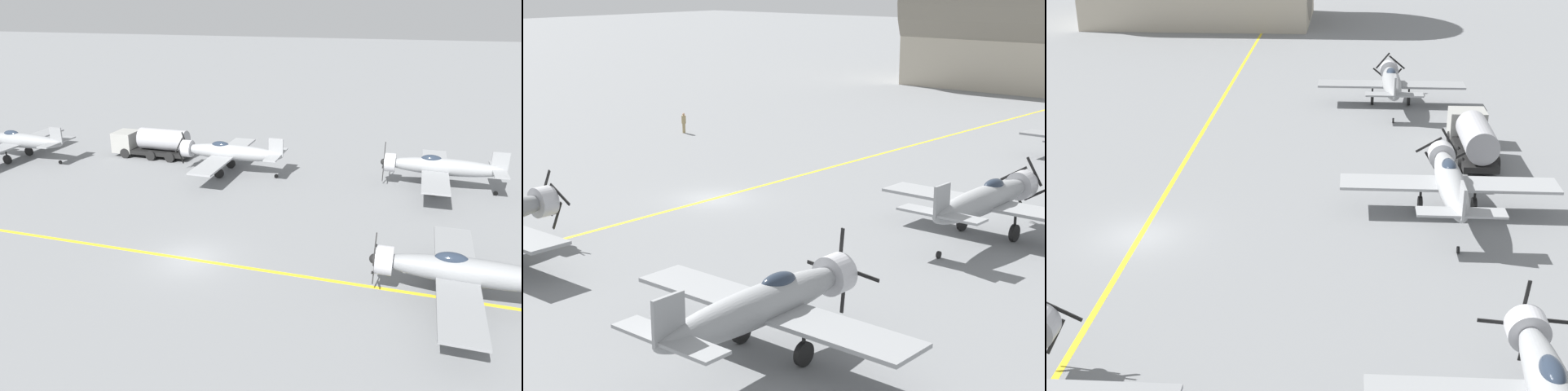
% 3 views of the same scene
% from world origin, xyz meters
% --- Properties ---
extents(ground_plane, '(400.00, 400.00, 0.00)m').
position_xyz_m(ground_plane, '(0.00, 0.00, 0.00)').
color(ground_plane, slate).
extents(taxiway_stripe, '(0.30, 160.00, 0.01)m').
position_xyz_m(taxiway_stripe, '(0.00, 0.00, 0.00)').
color(taxiway_stripe, yellow).
rests_on(taxiway_stripe, ground).
extents(airplane_mid_right, '(12.00, 9.98, 3.65)m').
position_xyz_m(airplane_mid_right, '(16.38, 3.57, 2.01)').
color(airplane_mid_right, '#929497').
rests_on(airplane_mid_right, ground).
extents(airplane_far_right, '(12.00, 9.98, 3.65)m').
position_xyz_m(airplane_far_right, '(14.23, 24.84, 2.01)').
color(airplane_far_right, gray).
rests_on(airplane_far_right, ground).
extents(fuel_tanker, '(2.67, 8.00, 2.98)m').
position_xyz_m(fuel_tanker, '(19.10, 12.85, 1.51)').
color(fuel_tanker, black).
rests_on(fuel_tanker, ground).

